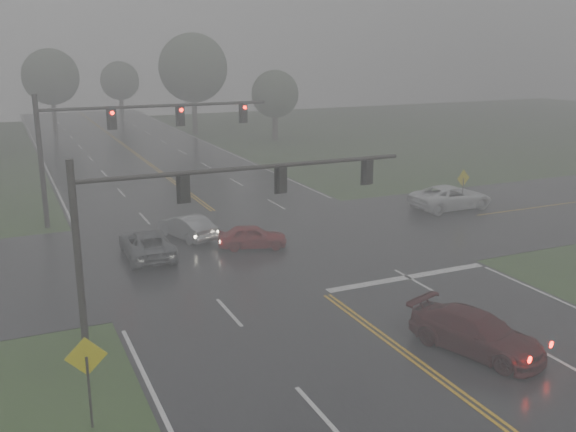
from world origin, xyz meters
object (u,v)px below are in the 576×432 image
sedan_red (253,248)px  signal_gantry_far (116,131)px  sedan_maroon (475,351)px  signal_gantry_near (190,205)px  sedan_silver (187,238)px  car_grey (148,257)px  pickup_white (450,209)px

sedan_red → signal_gantry_far: bearing=48.6°
sedan_maroon → signal_gantry_near: 11.59m
signal_gantry_far → signal_gantry_near: bearing=-90.9°
sedan_red → sedan_silver: sedan_silver is taller
sedan_silver → car_grey: size_ratio=0.82×
car_grey → signal_gantry_far: 9.72m
sedan_red → car_grey: (-5.47, 0.80, 0.00)m
signal_gantry_far → pickup_white: bearing=-17.2°
sedan_red → sedan_silver: size_ratio=0.90×
sedan_silver → pickup_white: 17.81m
sedan_maroon → car_grey: 17.39m
sedan_red → pickup_white: bearing=-63.1°
car_grey → pickup_white: bearing=-173.8°
car_grey → signal_gantry_near: size_ratio=0.38×
sedan_maroon → car_grey: size_ratio=0.99×
sedan_silver → sedan_maroon: bearing=90.0°
sedan_red → sedan_maroon: bearing=-151.3°
signal_gantry_far → car_grey: bearing=-91.1°
car_grey → pickup_white: 20.62m
signal_gantry_far → sedan_red: bearing=-58.9°
sedan_maroon → pickup_white: (12.23, 16.96, 0.00)m
sedan_silver → pickup_white: pickup_white is taller
car_grey → signal_gantry_near: (-0.12, -8.96, 4.83)m
sedan_maroon → sedan_silver: bearing=87.9°
signal_gantry_near → car_grey: bearing=89.2°
pickup_white → signal_gantry_near: bearing=116.2°
sedan_red → sedan_silver: (-2.72, 3.16, 0.00)m
sedan_silver → pickup_white: (17.80, -0.67, 0.00)m
car_grey → sedan_maroon: bearing=120.1°
signal_gantry_near → pickup_white: bearing=27.3°
sedan_maroon → car_grey: sedan_maroon is taller
sedan_red → car_grey: 5.53m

